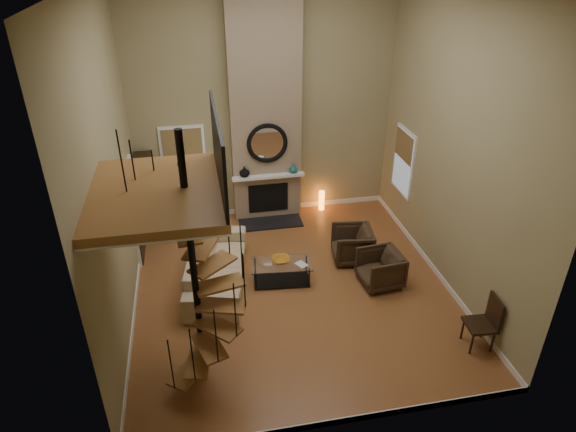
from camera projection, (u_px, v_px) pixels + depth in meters
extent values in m
cube|color=#AF6C38|center=(292.00, 288.00, 9.93)|extent=(6.00, 6.50, 0.01)
cube|color=tan|center=(264.00, 104.00, 11.37)|extent=(6.00, 0.02, 5.50)
cube|color=tan|center=(349.00, 266.00, 5.80)|extent=(6.00, 0.02, 5.50)
cube|color=tan|center=(110.00, 172.00, 8.08)|extent=(0.02, 6.50, 5.50)
cube|color=tan|center=(455.00, 146.00, 9.09)|extent=(0.02, 6.50, 5.50)
cube|color=white|center=(266.00, 208.00, 12.67)|extent=(6.00, 0.02, 0.12)
cube|color=white|center=(337.00, 421.00, 7.13)|extent=(6.00, 0.02, 0.12)
cube|color=white|center=(135.00, 304.00, 9.40)|extent=(0.02, 6.50, 0.12)
cube|color=white|center=(433.00, 268.00, 10.40)|extent=(0.02, 6.50, 0.12)
cube|color=#91795E|center=(265.00, 106.00, 11.21)|extent=(1.60, 0.38, 5.50)
cube|color=black|center=(271.00, 223.00, 12.12)|extent=(1.50, 0.60, 0.04)
cube|color=black|center=(268.00, 198.00, 12.11)|extent=(0.95, 0.02, 0.72)
cube|color=white|center=(268.00, 177.00, 11.75)|extent=(1.70, 0.18, 0.06)
torus|color=black|center=(267.00, 143.00, 11.41)|extent=(0.94, 0.10, 0.94)
cylinder|color=white|center=(267.00, 143.00, 11.42)|extent=(0.80, 0.01, 0.80)
imported|color=black|center=(245.00, 172.00, 11.61)|extent=(0.24, 0.24, 0.25)
imported|color=#1B565F|center=(293.00, 169.00, 11.82)|extent=(0.20, 0.20, 0.21)
cube|color=white|center=(184.00, 157.00, 11.59)|extent=(1.02, 0.04, 1.52)
cube|color=#8C9EB2|center=(184.00, 158.00, 11.57)|extent=(0.90, 0.01, 1.40)
cube|color=olive|center=(183.00, 149.00, 11.46)|extent=(0.90, 0.01, 0.98)
cube|color=white|center=(404.00, 162.00, 11.36)|extent=(0.04, 1.02, 1.52)
cube|color=#8C9EB2|center=(403.00, 162.00, 11.36)|extent=(0.01, 0.90, 1.40)
cube|color=olive|center=(404.00, 146.00, 11.17)|extent=(0.01, 0.90, 0.63)
cube|color=white|center=(135.00, 212.00, 10.46)|extent=(0.06, 1.05, 2.16)
cube|color=black|center=(137.00, 213.00, 10.48)|extent=(0.05, 0.90, 2.05)
cube|color=#8C9EB2|center=(135.00, 194.00, 10.27)|extent=(0.01, 0.60, 0.90)
cube|color=#9C6733|center=(157.00, 193.00, 6.47)|extent=(1.70, 2.20, 0.12)
cube|color=white|center=(158.00, 198.00, 6.51)|extent=(1.70, 2.20, 0.03)
cube|color=black|center=(218.00, 150.00, 6.35)|extent=(0.04, 2.20, 0.94)
cylinder|color=black|center=(193.00, 265.00, 7.10)|extent=(0.10, 0.10, 4.02)
cube|color=#9C6733|center=(190.00, 371.00, 7.68)|extent=(0.71, 0.78, 0.04)
cylinder|color=black|center=(171.00, 365.00, 7.17)|extent=(0.02, 0.02, 0.94)
cube|color=#9C6733|center=(199.00, 361.00, 7.52)|extent=(0.46, 0.77, 0.04)
cylinder|color=black|center=(192.00, 355.00, 6.97)|extent=(0.02, 0.02, 0.94)
cube|color=#9C6733|center=(209.00, 346.00, 7.43)|extent=(0.55, 0.79, 0.04)
cylinder|color=black|center=(216.00, 337.00, 6.93)|extent=(0.02, 0.02, 0.94)
cube|color=#9C6733|center=(217.00, 327.00, 7.41)|extent=(0.75, 0.74, 0.04)
cylinder|color=black|center=(235.00, 311.00, 7.01)|extent=(0.02, 0.02, 0.94)
cube|color=#9C6733|center=(221.00, 306.00, 7.42)|extent=(0.79, 0.53, 0.04)
cylinder|color=black|center=(244.00, 281.00, 7.17)|extent=(0.02, 0.02, 0.94)
cube|color=#9C6733|center=(220.00, 285.00, 7.45)|extent=(0.77, 0.48, 0.04)
cylinder|color=black|center=(241.00, 253.00, 7.34)|extent=(0.02, 0.02, 0.94)
cube|color=#9C6733|center=(213.00, 265.00, 7.44)|extent=(0.77, 0.72, 0.04)
cylinder|color=black|center=(228.00, 228.00, 7.46)|extent=(0.02, 0.02, 0.94)
cube|color=#9C6733|center=(201.00, 247.00, 7.38)|extent=(0.58, 0.79, 0.04)
cylinder|color=black|center=(207.00, 208.00, 7.46)|extent=(0.02, 0.02, 0.94)
cube|color=#9C6733|center=(188.00, 232.00, 7.24)|extent=(0.41, 0.75, 0.04)
cylinder|color=black|center=(181.00, 193.00, 7.31)|extent=(0.02, 0.02, 0.94)
cube|color=#9C6733|center=(174.00, 220.00, 7.04)|extent=(0.68, 0.79, 0.04)
cylinder|color=black|center=(156.00, 182.00, 7.03)|extent=(0.02, 0.02, 0.94)
cube|color=#9C6733|center=(163.00, 209.00, 6.78)|extent=(0.80, 0.64, 0.04)
cylinder|color=black|center=(134.00, 174.00, 6.64)|extent=(0.02, 0.02, 0.94)
cube|color=#9C6733|center=(157.00, 197.00, 6.50)|extent=(0.72, 0.34, 0.04)
cylinder|color=black|center=(122.00, 166.00, 6.21)|extent=(0.02, 0.02, 0.94)
cube|color=black|center=(146.00, 194.00, 11.39)|extent=(0.38, 0.80, 1.79)
imported|color=#C3AE88|center=(216.00, 265.00, 9.91)|extent=(1.44, 2.74, 0.76)
imported|color=#3A291B|center=(356.00, 244.00, 10.65)|extent=(0.92, 0.90, 0.75)
imported|color=#3A291B|center=(384.00, 268.00, 9.90)|extent=(0.86, 0.84, 0.72)
cube|color=silver|center=(282.00, 264.00, 9.88)|extent=(1.26, 0.72, 0.02)
cube|color=black|center=(282.00, 281.00, 10.08)|extent=(1.15, 0.61, 0.02)
cylinder|color=black|center=(256.00, 281.00, 9.75)|extent=(0.03, 0.03, 0.44)
cylinder|color=black|center=(309.00, 278.00, 9.84)|extent=(0.03, 0.03, 0.44)
cylinder|color=black|center=(255.00, 268.00, 10.14)|extent=(0.03, 0.03, 0.44)
cylinder|color=black|center=(306.00, 265.00, 10.22)|extent=(0.03, 0.03, 0.44)
imported|color=#C48422|center=(281.00, 260.00, 9.89)|extent=(0.35, 0.35, 0.09)
imported|color=gray|center=(301.00, 265.00, 9.80)|extent=(0.27, 0.29, 0.02)
cylinder|color=black|center=(208.00, 244.00, 11.31)|extent=(0.38, 0.38, 0.03)
cylinder|color=black|center=(206.00, 213.00, 10.92)|extent=(0.04, 0.04, 1.62)
cylinder|color=#F2E5C6|center=(203.00, 182.00, 10.56)|extent=(0.42, 0.42, 0.33)
cylinder|color=orange|center=(322.00, 200.00, 12.64)|extent=(0.14, 0.14, 0.50)
cube|color=black|center=(480.00, 325.00, 8.33)|extent=(0.49, 0.49, 0.05)
cube|color=black|center=(495.00, 312.00, 8.22)|extent=(0.07, 0.44, 0.54)
cylinder|color=black|center=(472.00, 344.00, 8.27)|extent=(0.04, 0.04, 0.44)
cylinder|color=black|center=(492.00, 342.00, 8.30)|extent=(0.04, 0.04, 0.44)
cylinder|color=black|center=(463.00, 329.00, 8.58)|extent=(0.04, 0.04, 0.44)
cylinder|color=black|center=(483.00, 327.00, 8.62)|extent=(0.04, 0.04, 0.44)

